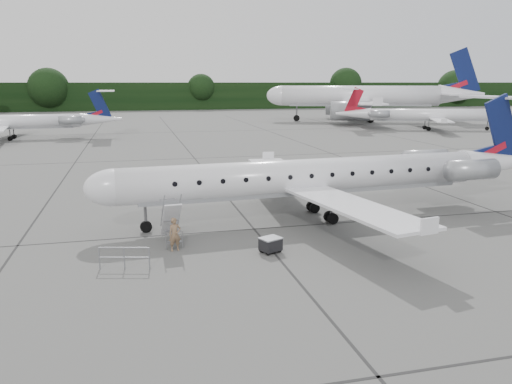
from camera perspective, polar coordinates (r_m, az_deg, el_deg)
name	(u,v)px	position (r m, az deg, el deg)	size (l,w,h in m)	color
ground	(389,239)	(27.28, 14.99, -5.20)	(320.00, 320.00, 0.00)	#5F5F5C
treeline	(176,96)	(153.28, -9.19, 10.76)	(260.00, 4.00, 8.00)	black
main_regional_jet	(308,159)	(29.60, 5.91, 3.73)	(28.25, 20.34, 7.24)	white
airstair	(171,221)	(25.82, -9.70, -3.32)	(0.85, 2.30, 2.27)	white
passenger	(175,234)	(24.67, -9.26, -4.80)	(0.60, 0.40, 1.65)	#7E6045
safety_railing	(124,258)	(22.82, -14.82, -7.36)	(2.20, 0.08, 1.00)	gray
baggage_cart	(271,245)	(24.22, 1.67, -6.02)	(0.93, 0.75, 0.80)	black
bg_narrowbody	(360,86)	(107.20, 11.79, 11.80)	(40.99, 29.51, 14.72)	white
bg_regional_left	(2,115)	(79.97, -27.00, 7.84)	(26.79, 19.29, 7.03)	white
bg_regional_right	(434,109)	(91.76, 19.66, 8.92)	(27.32, 19.67, 7.17)	white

